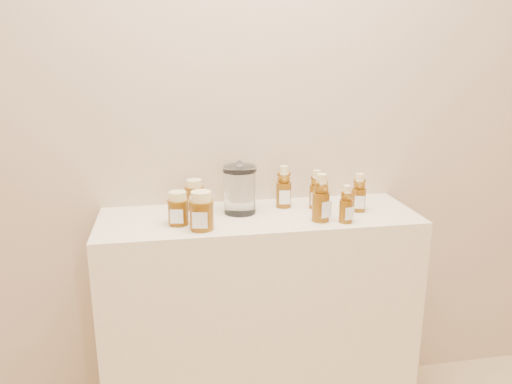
{
  "coord_description": "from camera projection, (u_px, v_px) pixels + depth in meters",
  "views": [
    {
      "loc": [
        -0.33,
        -0.21,
        1.5
      ],
      "look_at": [
        -0.02,
        1.52,
        1.0
      ],
      "focal_mm": 35.0,
      "sensor_mm": 36.0,
      "label": 1
    }
  ],
  "objects": [
    {
      "name": "display_table",
      "position": [
        259.0,
        321.0,
        2.01
      ],
      "size": [
        1.2,
        0.4,
        0.9
      ],
      "primitive_type": "cube",
      "color": "beige",
      "rests_on": "ground"
    },
    {
      "name": "honey_jar_left",
      "position": [
        178.0,
        208.0,
        1.77
      ],
      "size": [
        0.09,
        0.09,
        0.12
      ],
      "primitive_type": null,
      "rotation": [
        0.0,
        0.0,
        -0.19
      ],
      "color": "#603307",
      "rests_on": "display_table"
    },
    {
      "name": "honey_jar_back",
      "position": [
        194.0,
        194.0,
        1.94
      ],
      "size": [
        0.08,
        0.08,
        0.12
      ],
      "primitive_type": null,
      "rotation": [
        0.0,
        0.0,
        0.04
      ],
      "color": "#603307",
      "rests_on": "display_table"
    },
    {
      "name": "wall_back",
      "position": [
        250.0,
        90.0,
        1.95
      ],
      "size": [
        3.5,
        0.02,
        2.7
      ],
      "primitive_type": "cube",
      "color": "tan",
      "rests_on": "ground"
    },
    {
      "name": "honey_jar_front",
      "position": [
        201.0,
        211.0,
        1.72
      ],
      "size": [
        0.1,
        0.1,
        0.14
      ],
      "primitive_type": null,
      "rotation": [
        0.0,
        0.0,
        -0.22
      ],
      "color": "#603307",
      "rests_on": "display_table"
    },
    {
      "name": "bear_bottle_front_left",
      "position": [
        321.0,
        195.0,
        1.79
      ],
      "size": [
        0.09,
        0.09,
        0.2
      ],
      "primitive_type": null,
      "rotation": [
        0.0,
        0.0,
        0.41
      ],
      "color": "#603307",
      "rests_on": "display_table"
    },
    {
      "name": "bear_bottle_back_mid",
      "position": [
        317.0,
        187.0,
        1.95
      ],
      "size": [
        0.07,
        0.07,
        0.17
      ],
      "primitive_type": null,
      "rotation": [
        0.0,
        0.0,
        -0.34
      ],
      "color": "#603307",
      "rests_on": "display_table"
    },
    {
      "name": "glass_canister",
      "position": [
        240.0,
        188.0,
        1.89
      ],
      "size": [
        0.15,
        0.15,
        0.2
      ],
      "primitive_type": null,
      "rotation": [
        0.0,
        0.0,
        0.16
      ],
      "color": "white",
      "rests_on": "display_table"
    },
    {
      "name": "bear_bottle_front_right",
      "position": [
        346.0,
        202.0,
        1.79
      ],
      "size": [
        0.06,
        0.06,
        0.16
      ],
      "primitive_type": null,
      "rotation": [
        0.0,
        0.0,
        0.19
      ],
      "color": "#603307",
      "rests_on": "display_table"
    },
    {
      "name": "bear_bottle_back_left",
      "position": [
        284.0,
        184.0,
        1.96
      ],
      "size": [
        0.07,
        0.07,
        0.19
      ],
      "primitive_type": null,
      "rotation": [
        0.0,
        0.0,
        -0.1
      ],
      "color": "#603307",
      "rests_on": "display_table"
    },
    {
      "name": "bear_bottle_back_right",
      "position": [
        359.0,
        190.0,
        1.91
      ],
      "size": [
        0.07,
        0.07,
        0.17
      ],
      "primitive_type": null,
      "rotation": [
        0.0,
        0.0,
        -0.24
      ],
      "color": "#603307",
      "rests_on": "display_table"
    }
  ]
}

